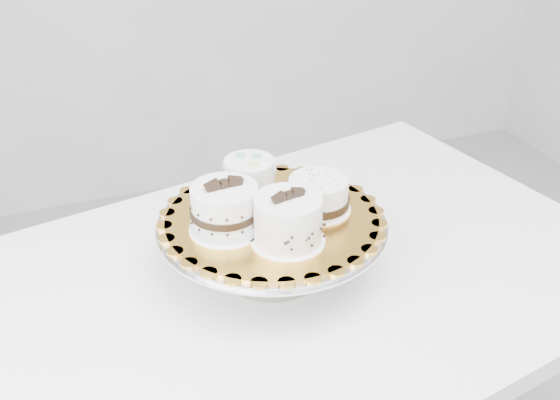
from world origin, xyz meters
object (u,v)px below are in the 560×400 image
object	(u,v)px
cake_board	(272,218)
cake_ribbon	(319,195)
cake_banded	(225,211)
cake_swirl	(288,221)
table	(293,306)
cake_stand	(272,236)
cake_dots	(250,177)

from	to	relation	value
cake_board	cake_ribbon	bearing A→B (deg)	-2.17
cake_banded	cake_ribbon	size ratio (longest dim) A/B	0.99
cake_swirl	cake_banded	bearing A→B (deg)	128.74
table	cake_stand	bearing A→B (deg)	144.72
cake_board	cake_stand	bearing A→B (deg)	90.00
table	cake_stand	distance (m)	0.16
table	cake_dots	distance (m)	0.25
cake_swirl	cake_stand	bearing A→B (deg)	77.37
cake_stand	cake_swirl	xyz separation A→B (m)	(-0.00, -0.08, 0.08)
cake_board	cake_swirl	size ratio (longest dim) A/B	2.81
cake_banded	cake_dots	world-z (taller)	cake_banded
cake_stand	cake_board	world-z (taller)	cake_board
cake_stand	cake_banded	world-z (taller)	cake_banded
table	cake_ribbon	xyz separation A→B (m)	(0.05, 0.01, 0.22)
cake_swirl	cake_dots	size ratio (longest dim) A/B	1.16
cake_swirl	cake_ribbon	world-z (taller)	cake_swirl
cake_swirl	cake_ribbon	size ratio (longest dim) A/B	1.05
table	cake_dots	xyz separation A→B (m)	(-0.04, 0.11, 0.23)
cake_stand	cake_dots	world-z (taller)	cake_dots
cake_banded	cake_dots	size ratio (longest dim) A/B	1.08
table	cake_ribbon	size ratio (longest dim) A/B	10.80
cake_ribbon	table	bearing A→B (deg)	-154.35
cake_board	cake_dots	distance (m)	0.10
table	cake_banded	xyz separation A→B (m)	(-0.12, 0.01, 0.23)
cake_board	cake_ribbon	size ratio (longest dim) A/B	2.95
table	cake_stand	world-z (taller)	cake_stand
cake_swirl	cake_ribbon	bearing A→B (deg)	28.94
cake_banded	cake_ribbon	bearing A→B (deg)	-2.88
cake_stand	cake_board	xyz separation A→B (m)	(0.00, -0.00, 0.04)
cake_board	cake_swirl	distance (m)	0.09
cake_stand	cake_ribbon	world-z (taller)	cake_ribbon
cake_dots	cake_board	bearing A→B (deg)	-99.92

